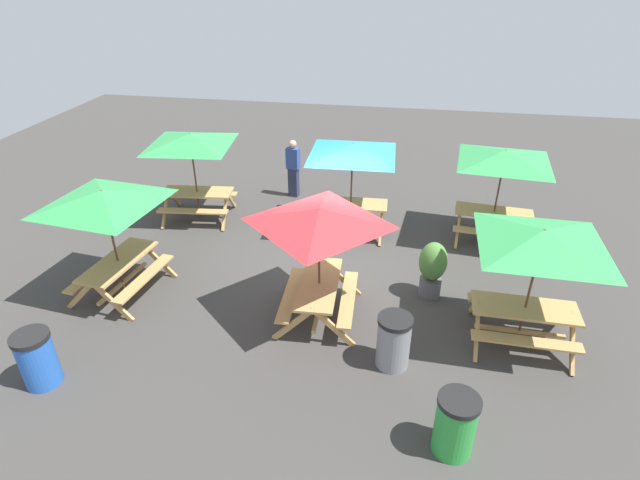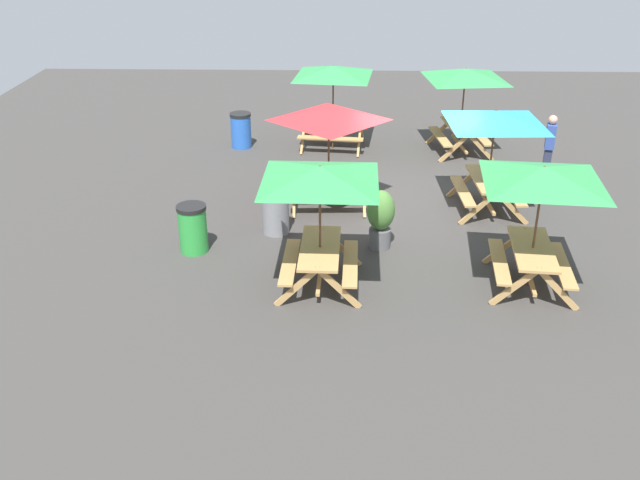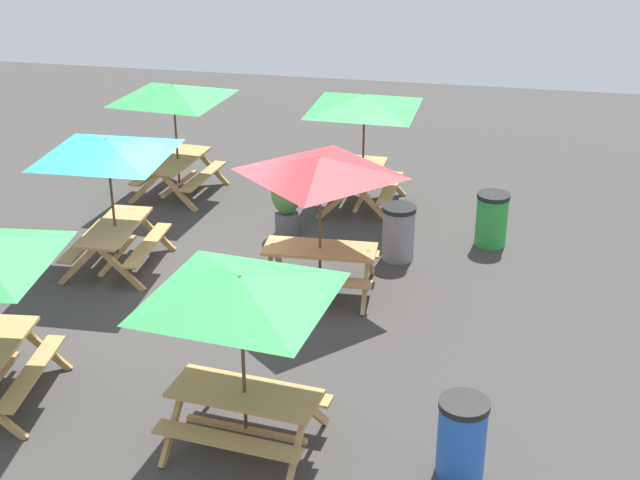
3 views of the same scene
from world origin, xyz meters
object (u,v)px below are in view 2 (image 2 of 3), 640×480
Objects in this scene: picnic_table_3 at (495,125)px; trash_bin_blue at (241,130)px; trash_bin_green at (193,228)px; trash_bin_gray at (276,211)px; person_standing at (549,147)px; picnic_table_1 at (320,183)px; picnic_table_2 at (329,121)px; picnic_table_4 at (465,80)px; potted_plant_0 at (381,217)px; picnic_table_5 at (333,77)px; picnic_table_0 at (542,184)px.

picnic_table_3 is 2.88× the size of trash_bin_blue.
trash_bin_green is 1.00× the size of trash_bin_gray.
person_standing is (-2.40, -7.88, 0.39)m from trash_bin_blue.
trash_bin_blue is (7.79, 2.41, -1.49)m from picnic_table_1.
picnic_table_3 is at bearing 175.07° from picnic_table_2.
picnic_table_4 is (7.55, -3.66, 0.00)m from picnic_table_1.
picnic_table_3 is 1.69× the size of person_standing.
trash_bin_gray is at bearing 132.61° from picnic_table_4.
trash_bin_green is 0.80× the size of potted_plant_0.
trash_bin_green is at bearing 120.37° from trash_bin_gray.
picnic_table_1 and picnic_table_2 have the same top height.
trash_bin_blue is at bearing 18.78° from picnic_table_1.
picnic_table_1 is 7.80m from picnic_table_5.
picnic_table_1 is 2.89× the size of trash_bin_green.
picnic_table_4 is at bearing -1.98° from picnic_table_3.
trash_bin_green is at bearing 74.04° from picnic_table_5.
picnic_table_1 is (-0.07, 3.80, 0.00)m from picnic_table_0.
picnic_table_1 is at bearing -116.96° from trash_bin_green.
person_standing is at bearing -146.43° from picnic_table_4.
picnic_table_1 reaches higher than potted_plant_0.
picnic_table_4 is at bearing 53.81° from person_standing.
trash_bin_gray is at bearing 50.88° from picnic_table_2.
trash_bin_gray is at bearing 103.63° from picnic_table_3.
trash_bin_green is at bearing 84.96° from picnic_table_0.
picnic_table_2 is (3.67, -0.10, 0.00)m from picnic_table_1.
picnic_table_5 is (4.28, 3.51, 0.00)m from picnic_table_3.
picnic_table_5 is at bearing 79.60° from picnic_table_4.
picnic_table_2 is at bearing 26.79° from potted_plant_0.
person_standing is (1.87, -1.80, -1.10)m from picnic_table_3.
trash_bin_blue is at bearing 81.39° from picnic_table_4.
picnic_table_3 is at bearing -125.12° from trash_bin_blue.
picnic_table_5 is at bearing -22.63° from trash_bin_green.
picnic_table_0 reaches higher than person_standing.
trash_bin_gray is (-5.58, 1.15, -1.49)m from picnic_table_5.
picnic_table_1 is 1.21× the size of picnic_table_2.
picnic_table_2 and picnic_table_3 have the same top height.
picnic_table_0 and picnic_table_4 have the same top height.
trash_bin_blue is 8.25m from person_standing.
trash_bin_blue is 5.76m from trash_bin_gray.
trash_bin_gray is at bearing 71.78° from picnic_table_0.
person_standing is at bearing -11.48° from picnic_table_0.
picnic_table_1 is at bearing 143.27° from potted_plant_0.
trash_bin_gray is (-1.46, 1.09, -1.49)m from picnic_table_2.
picnic_table_5 is 2.87× the size of trash_bin_blue.
picnic_table_2 is 1.40× the size of person_standing.
picnic_table_2 is 0.83× the size of picnic_table_5.
trash_bin_gray is 2.26m from potted_plant_0.
trash_bin_green is (-2.38, 2.65, -1.49)m from picnic_table_2.
potted_plant_0 is (-6.23, -3.58, 0.18)m from trash_bin_blue.
trash_bin_green is at bearing 64.63° from picnic_table_1.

